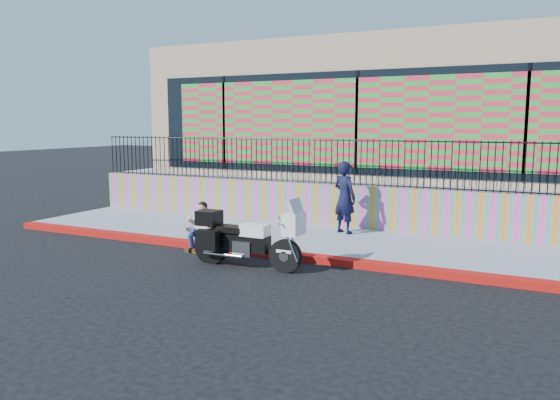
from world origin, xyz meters
The scene contains 10 objects.
ground centered at (0.00, 0.00, 0.00)m, with size 90.00×90.00×0.00m, color black.
red_curb centered at (0.00, 0.00, 0.07)m, with size 16.00×0.30×0.15m, color #A1100B.
sidewalk centered at (0.00, 1.65, 0.07)m, with size 16.00×3.00×0.15m, color gray.
mural_wall centered at (0.00, 3.25, 0.70)m, with size 16.00×0.20×1.10m, color #FF43A9.
metal_fence centered at (0.00, 3.25, 1.85)m, with size 15.80×0.04×1.20m, color black, non-canonical shape.
elevated_platform centered at (0.00, 8.35, 0.62)m, with size 16.00×10.00×1.25m, color gray.
storefront_building centered at (0.00, 8.13, 3.25)m, with size 14.00×8.06×4.00m.
police_motorcycle centered at (-0.59, -0.97, 0.61)m, with size 2.33×0.77×1.45m.
police_officer centered at (0.28, 2.43, 1.04)m, with size 0.65×0.43×1.78m, color black.
seated_man centered at (-2.26, -0.12, 0.45)m, with size 0.54×0.71×1.06m.
Camera 1 is at (4.69, -10.17, 2.85)m, focal length 35.00 mm.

